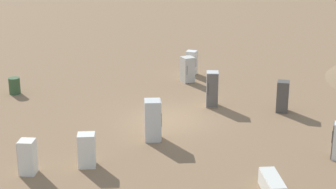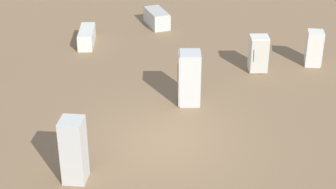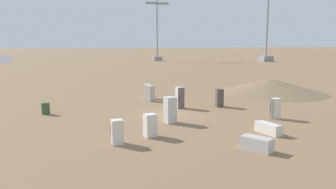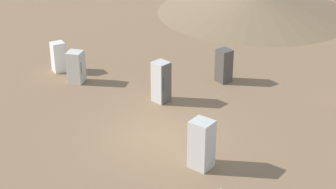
{
  "view_description": "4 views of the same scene",
  "coord_description": "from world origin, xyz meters",
  "px_view_note": "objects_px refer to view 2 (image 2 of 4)",
  "views": [
    {
      "loc": [
        -2.6,
        26.32,
        9.97
      ],
      "look_at": [
        -0.14,
        1.35,
        1.75
      ],
      "focal_mm": 60.0,
      "sensor_mm": 36.0,
      "label": 1
    },
    {
      "loc": [
        2.3,
        -14.51,
        9.26
      ],
      "look_at": [
        -0.01,
        0.67,
        1.32
      ],
      "focal_mm": 60.0,
      "sensor_mm": 36.0,
      "label": 2
    },
    {
      "loc": [
        7.82,
        24.73,
        5.65
      ],
      "look_at": [
        -0.41,
        -0.3,
        1.6
      ],
      "focal_mm": 35.0,
      "sensor_mm": 36.0,
      "label": 3
    },
    {
      "loc": [
        13.24,
        14.51,
        11.48
      ],
      "look_at": [
        -1.42,
        -1.01,
        1.0
      ],
      "focal_mm": 60.0,
      "sensor_mm": 36.0,
      "label": 4
    }
  ],
  "objects_px": {
    "discarded_fridge_4": "(258,54)",
    "discarded_fridge_7": "(189,78)",
    "discarded_fridge_6": "(314,48)",
    "discarded_fridge_2": "(87,37)",
    "discarded_fridge_1": "(74,150)",
    "discarded_fridge_3": "(157,18)"
  },
  "relations": [
    {
      "from": "discarded_fridge_1",
      "to": "discarded_fridge_4",
      "type": "xyz_separation_m",
      "value": [
        4.9,
        8.0,
        -0.24
      ]
    },
    {
      "from": "discarded_fridge_1",
      "to": "discarded_fridge_2",
      "type": "height_order",
      "value": "discarded_fridge_1"
    },
    {
      "from": "discarded_fridge_6",
      "to": "discarded_fridge_2",
      "type": "bearing_deg",
      "value": -95.6
    },
    {
      "from": "discarded_fridge_4",
      "to": "discarded_fridge_6",
      "type": "height_order",
      "value": "discarded_fridge_6"
    },
    {
      "from": "discarded_fridge_3",
      "to": "discarded_fridge_6",
      "type": "relative_size",
      "value": 1.29
    },
    {
      "from": "discarded_fridge_3",
      "to": "discarded_fridge_4",
      "type": "xyz_separation_m",
      "value": [
        4.74,
        -4.37,
        0.34
      ]
    },
    {
      "from": "discarded_fridge_3",
      "to": "discarded_fridge_6",
      "type": "height_order",
      "value": "discarded_fridge_6"
    },
    {
      "from": "discarded_fridge_2",
      "to": "discarded_fridge_3",
      "type": "xyz_separation_m",
      "value": [
        2.62,
        2.71,
        0.03
      ]
    },
    {
      "from": "discarded_fridge_1",
      "to": "discarded_fridge_3",
      "type": "xyz_separation_m",
      "value": [
        0.16,
        12.37,
        -0.58
      ]
    },
    {
      "from": "discarded_fridge_4",
      "to": "discarded_fridge_6",
      "type": "relative_size",
      "value": 1.0
    },
    {
      "from": "discarded_fridge_3",
      "to": "discarded_fridge_4",
      "type": "distance_m",
      "value": 6.46
    },
    {
      "from": "discarded_fridge_2",
      "to": "discarded_fridge_6",
      "type": "relative_size",
      "value": 1.37
    },
    {
      "from": "discarded_fridge_3",
      "to": "discarded_fridge_2",
      "type": "bearing_deg",
      "value": 16.89
    },
    {
      "from": "discarded_fridge_1",
      "to": "discarded_fridge_3",
      "type": "relative_size",
      "value": 1.03
    },
    {
      "from": "discarded_fridge_6",
      "to": "discarded_fridge_7",
      "type": "height_order",
      "value": "discarded_fridge_7"
    },
    {
      "from": "discarded_fridge_2",
      "to": "discarded_fridge_6",
      "type": "bearing_deg",
      "value": 164.96
    },
    {
      "from": "discarded_fridge_1",
      "to": "discarded_fridge_6",
      "type": "height_order",
      "value": "discarded_fridge_1"
    },
    {
      "from": "discarded_fridge_4",
      "to": "discarded_fridge_7",
      "type": "height_order",
      "value": "discarded_fridge_7"
    },
    {
      "from": "discarded_fridge_6",
      "to": "discarded_fridge_4",
      "type": "bearing_deg",
      "value": -68.62
    },
    {
      "from": "discarded_fridge_4",
      "to": "discarded_fridge_2",
      "type": "bearing_deg",
      "value": -22.68
    },
    {
      "from": "discarded_fridge_1",
      "to": "discarded_fridge_7",
      "type": "height_order",
      "value": "discarded_fridge_7"
    },
    {
      "from": "discarded_fridge_3",
      "to": "discarded_fridge_7",
      "type": "distance_m",
      "value": 7.83
    }
  ]
}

